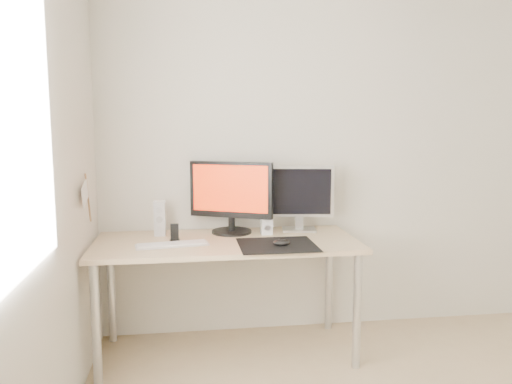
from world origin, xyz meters
TOP-DOWN VIEW (x-y plane):
  - wall_back at (0.00, 1.75)m, footprint 3.50×0.00m
  - mousepad at (-0.65, 1.21)m, footprint 0.45×0.40m
  - mouse at (-0.63, 1.18)m, footprint 0.10×0.06m
  - desk at (-0.93, 1.38)m, footprint 1.60×0.70m
  - main_monitor at (-0.88, 1.58)m, footprint 0.52×0.34m
  - second_monitor at (-0.43, 1.59)m, footprint 0.45×0.19m
  - speaker_left at (-1.34, 1.58)m, footprint 0.07×0.08m
  - speaker_right at (-0.66, 1.52)m, footprint 0.07×0.08m
  - keyboard at (-1.26, 1.29)m, footprint 0.43×0.18m
  - phone_dock at (-1.24, 1.39)m, footprint 0.06×0.05m
  - pennant at (-1.72, 1.24)m, footprint 0.01×0.23m

SIDE VIEW (x-z plane):
  - desk at x=-0.93m, z-range 0.29..1.02m
  - mousepad at x=-0.65m, z-range 0.73..0.73m
  - keyboard at x=-1.26m, z-range 0.73..0.75m
  - mouse at x=-0.63m, z-range 0.73..0.77m
  - phone_dock at x=-1.24m, z-range 0.71..0.82m
  - speaker_left at x=-1.34m, z-range 0.73..0.95m
  - speaker_right at x=-0.66m, z-range 0.73..0.95m
  - second_monitor at x=-0.43m, z-range 0.75..1.19m
  - main_monitor at x=-0.88m, z-range 0.75..1.22m
  - pennant at x=-1.72m, z-range 0.90..1.19m
  - wall_back at x=0.00m, z-range -0.50..3.00m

